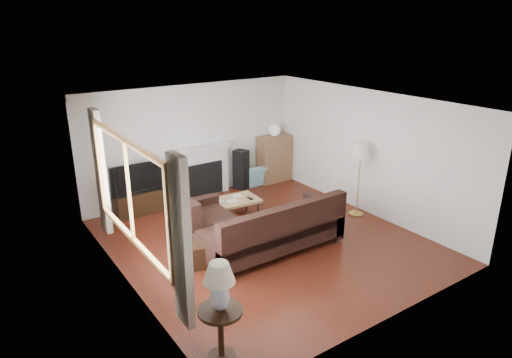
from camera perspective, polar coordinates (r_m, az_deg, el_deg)
room at (r=7.80m, az=1.24°, el=0.43°), size 5.10×5.60×2.54m
window at (r=6.48m, az=-15.60°, el=-1.55°), size 0.12×2.74×1.54m
curtain_near at (r=5.25m, az=-9.31°, el=-7.96°), size 0.10×0.35×2.10m
curtain_far at (r=7.92m, az=-18.84°, el=0.81°), size 0.10×0.35×2.10m
fireplace at (r=10.22m, az=-6.72°, el=1.00°), size 1.40×0.26×1.15m
tv_stand at (r=9.64m, az=-14.55°, el=-2.84°), size 0.94×0.42×0.47m
television at (r=9.45m, az=-14.83°, el=0.24°), size 1.10×0.14×0.63m
speaker_left at (r=9.74m, az=-12.32°, el=-0.95°), size 0.30×0.34×0.93m
speaker_right at (r=10.62m, az=-1.87°, el=1.19°), size 0.36×0.38×0.93m
bookshelf at (r=11.10m, az=2.29°, el=2.57°), size 0.82×0.39×1.13m
globe_lamp at (r=10.92m, az=2.34°, el=6.09°), size 0.27×0.27×0.27m
sectional_sofa at (r=7.80m, az=1.99°, el=-5.99°), size 2.73×2.00×0.88m
coffee_table at (r=8.99m, az=-3.24°, el=-3.97°), size 1.18×0.70×0.44m
footstool at (r=7.54m, az=-7.28°, el=-9.22°), size 0.57×0.57×0.39m
floor_lamp at (r=9.30m, az=12.73°, el=-0.09°), size 0.47×0.47×1.50m
side_table at (r=5.62m, az=-4.41°, el=-18.67°), size 0.53×0.53×0.66m
table_lamp at (r=5.26m, az=-4.59°, el=-13.31°), size 0.37×0.37×0.59m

